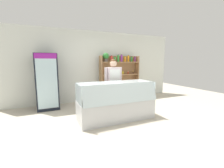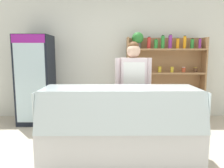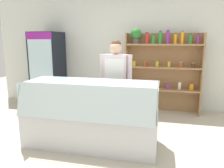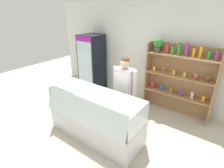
{
  "view_description": "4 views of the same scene",
  "coord_description": "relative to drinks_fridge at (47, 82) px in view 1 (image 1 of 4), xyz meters",
  "views": [
    {
      "loc": [
        -1.86,
        -3.5,
        1.54
      ],
      "look_at": [
        -0.12,
        0.43,
        0.9
      ],
      "focal_mm": 24.0,
      "sensor_mm": 36.0,
      "label": 1
    },
    {
      "loc": [
        -0.32,
        -2.73,
        1.45
      ],
      "look_at": [
        -0.29,
        0.7,
        0.96
      ],
      "focal_mm": 35.0,
      "sensor_mm": 36.0,
      "label": 2
    },
    {
      "loc": [
        0.84,
        -3.03,
        1.62
      ],
      "look_at": [
        0.03,
        0.51,
        0.88
      ],
      "focal_mm": 35.0,
      "sensor_mm": 36.0,
      "label": 3
    },
    {
      "loc": [
        1.9,
        -2.24,
        2.54
      ],
      "look_at": [
        -0.18,
        0.58,
        1.01
      ],
      "focal_mm": 28.0,
      "sensor_mm": 36.0,
      "label": 4
    }
  ],
  "objects": [
    {
      "name": "shop_clerk",
      "position": [
        1.89,
        -1.02,
        0.05
      ],
      "size": [
        0.58,
        0.25,
        1.62
      ],
      "color": "#2D2D38",
      "rests_on": "ground"
    },
    {
      "name": "deli_display_case",
      "position": [
        1.65,
        -1.73,
        -0.59
      ],
      "size": [
        2.02,
        0.81,
        1.01
      ],
      "color": "silver",
      "rests_on": "ground"
    },
    {
      "name": "back_wall",
      "position": [
        1.85,
        0.49,
        0.45
      ],
      "size": [
        6.8,
        0.1,
        2.7
      ],
      "primitive_type": "cube",
      "color": "silver",
      "rests_on": "ground"
    },
    {
      "name": "shelving_unit",
      "position": [
        2.65,
        0.19,
        0.15
      ],
      "size": [
        1.65,
        0.29,
        1.87
      ],
      "color": "#9E754C",
      "rests_on": "ground"
    },
    {
      "name": "drinks_fridge",
      "position": [
        0.0,
        0.0,
        0.0
      ],
      "size": [
        0.67,
        0.66,
        1.8
      ],
      "color": "black",
      "rests_on": "ground"
    },
    {
      "name": "ground_plane",
      "position": [
        1.85,
        -1.73,
        -0.9
      ],
      "size": [
        12.0,
        12.0,
        0.0
      ],
      "primitive_type": "plane",
      "color": "beige"
    }
  ]
}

